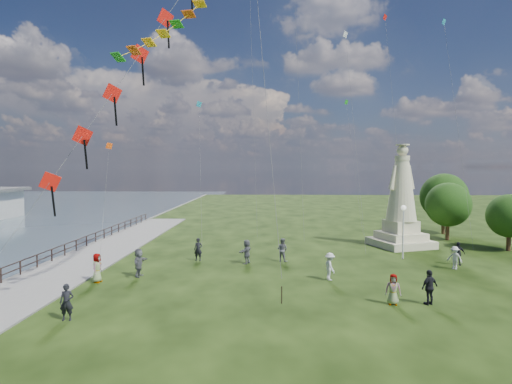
{
  "coord_description": "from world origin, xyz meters",
  "views": [
    {
      "loc": [
        -0.11,
        -18.82,
        7.07
      ],
      "look_at": [
        -1.0,
        8.0,
        5.5
      ],
      "focal_mm": 30.0,
      "sensor_mm": 36.0,
      "label": 1
    }
  ],
  "objects_px": {
    "person_6": "(198,249)",
    "person_10": "(97,268)",
    "person_0": "(67,302)",
    "person_5": "(139,262)",
    "statue": "(401,208)",
    "person_7": "(282,250)",
    "person_11": "(247,252)",
    "person_8": "(455,258)",
    "lamppost": "(403,220)",
    "person_9": "(458,253)",
    "person_4": "(393,289)",
    "person_3": "(430,287)",
    "person_2": "(330,266)"
  },
  "relations": [
    {
      "from": "lamppost",
      "to": "person_3",
      "type": "distance_m",
      "value": 11.37
    },
    {
      "from": "person_6",
      "to": "person_10",
      "type": "height_order",
      "value": "person_10"
    },
    {
      "from": "statue",
      "to": "person_5",
      "type": "xyz_separation_m",
      "value": [
        -20.1,
        -11.16,
        -2.51
      ]
    },
    {
      "from": "person_0",
      "to": "person_9",
      "type": "distance_m",
      "value": 25.84
    },
    {
      "from": "person_0",
      "to": "person_5",
      "type": "relative_size",
      "value": 0.92
    },
    {
      "from": "person_3",
      "to": "person_5",
      "type": "xyz_separation_m",
      "value": [
        -16.67,
        5.09,
        0.01
      ]
    },
    {
      "from": "person_7",
      "to": "person_11",
      "type": "distance_m",
      "value": 2.75
    },
    {
      "from": "person_0",
      "to": "person_2",
      "type": "height_order",
      "value": "person_2"
    },
    {
      "from": "person_10",
      "to": "person_11",
      "type": "bearing_deg",
      "value": -55.68
    },
    {
      "from": "statue",
      "to": "person_11",
      "type": "xyz_separation_m",
      "value": [
        -13.34,
        -7.2,
        -2.55
      ]
    },
    {
      "from": "person_8",
      "to": "person_9",
      "type": "height_order",
      "value": "person_9"
    },
    {
      "from": "person_6",
      "to": "person_11",
      "type": "relative_size",
      "value": 0.97
    },
    {
      "from": "statue",
      "to": "person_6",
      "type": "height_order",
      "value": "statue"
    },
    {
      "from": "statue",
      "to": "person_2",
      "type": "relative_size",
      "value": 5.28
    },
    {
      "from": "statue",
      "to": "person_0",
      "type": "relative_size",
      "value": 5.34
    },
    {
      "from": "person_9",
      "to": "person_6",
      "type": "bearing_deg",
      "value": -175.66
    },
    {
      "from": "statue",
      "to": "person_7",
      "type": "bearing_deg",
      "value": -168.75
    },
    {
      "from": "statue",
      "to": "person_10",
      "type": "height_order",
      "value": "statue"
    },
    {
      "from": "person_0",
      "to": "person_11",
      "type": "relative_size",
      "value": 0.97
    },
    {
      "from": "person_6",
      "to": "person_10",
      "type": "distance_m",
      "value": 8.14
    },
    {
      "from": "person_0",
      "to": "person_9",
      "type": "relative_size",
      "value": 1.01
    },
    {
      "from": "lamppost",
      "to": "person_4",
      "type": "bearing_deg",
      "value": -109.35
    },
    {
      "from": "person_2",
      "to": "person_4",
      "type": "relative_size",
      "value": 1.08
    },
    {
      "from": "person_11",
      "to": "person_7",
      "type": "bearing_deg",
      "value": 129.72
    },
    {
      "from": "person_10",
      "to": "statue",
      "type": "bearing_deg",
      "value": -57.54
    },
    {
      "from": "person_0",
      "to": "person_10",
      "type": "xyz_separation_m",
      "value": [
        -1.23,
        6.46,
        0.05
      ]
    },
    {
      "from": "person_2",
      "to": "person_3",
      "type": "relative_size",
      "value": 0.95
    },
    {
      "from": "person_3",
      "to": "person_10",
      "type": "bearing_deg",
      "value": -39.16
    },
    {
      "from": "person_7",
      "to": "person_3",
      "type": "bearing_deg",
      "value": 155.95
    },
    {
      "from": "person_9",
      "to": "person_7",
      "type": "bearing_deg",
      "value": -176.72
    },
    {
      "from": "person_0",
      "to": "person_5",
      "type": "xyz_separation_m",
      "value": [
        0.9,
        7.94,
        0.07
      ]
    },
    {
      "from": "person_9",
      "to": "person_11",
      "type": "height_order",
      "value": "person_11"
    },
    {
      "from": "person_6",
      "to": "person_8",
      "type": "bearing_deg",
      "value": -1.65
    },
    {
      "from": "person_9",
      "to": "person_11",
      "type": "relative_size",
      "value": 0.95
    },
    {
      "from": "person_5",
      "to": "person_10",
      "type": "relative_size",
      "value": 1.02
    },
    {
      "from": "person_6",
      "to": "person_2",
      "type": "bearing_deg",
      "value": -24.92
    },
    {
      "from": "person_5",
      "to": "person_2",
      "type": "bearing_deg",
      "value": -87.21
    },
    {
      "from": "person_3",
      "to": "person_10",
      "type": "relative_size",
      "value": 1.01
    },
    {
      "from": "lamppost",
      "to": "person_10",
      "type": "xyz_separation_m",
      "value": [
        -20.82,
        -7.38,
        -2.09
      ]
    },
    {
      "from": "person_8",
      "to": "person_11",
      "type": "xyz_separation_m",
      "value": [
        -14.51,
        1.26,
        0.08
      ]
    },
    {
      "from": "person_7",
      "to": "person_11",
      "type": "xyz_separation_m",
      "value": [
        -2.63,
        -0.8,
        0.0
      ]
    },
    {
      "from": "lamppost",
      "to": "person_4",
      "type": "relative_size",
      "value": 2.61
    },
    {
      "from": "person_6",
      "to": "person_8",
      "type": "height_order",
      "value": "person_6"
    },
    {
      "from": "statue",
      "to": "person_3",
      "type": "height_order",
      "value": "statue"
    },
    {
      "from": "person_7",
      "to": "person_8",
      "type": "relative_size",
      "value": 1.1
    },
    {
      "from": "person_7",
      "to": "person_9",
      "type": "distance_m",
      "value": 12.66
    },
    {
      "from": "person_2",
      "to": "person_9",
      "type": "distance_m",
      "value": 10.77
    },
    {
      "from": "lamppost",
      "to": "person_5",
      "type": "relative_size",
      "value": 2.26
    },
    {
      "from": "person_0",
      "to": "person_3",
      "type": "height_order",
      "value": "person_3"
    },
    {
      "from": "person_8",
      "to": "person_11",
      "type": "relative_size",
      "value": 0.9
    }
  ]
}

